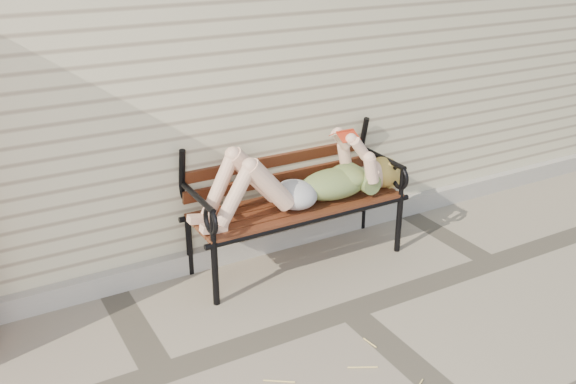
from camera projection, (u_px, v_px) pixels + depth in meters
ground at (349, 311)px, 4.08m from camera, size 80.00×80.00×0.00m
house_wall at (170, 12)px, 5.89m from camera, size 8.00×4.00×3.00m
foundation_strip at (277, 239)px, 4.82m from camera, size 8.00×0.10×0.15m
garden_bench at (290, 180)px, 4.50m from camera, size 1.67×0.66×1.08m
reading_woman at (302, 181)px, 4.39m from camera, size 1.57×0.36×0.50m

